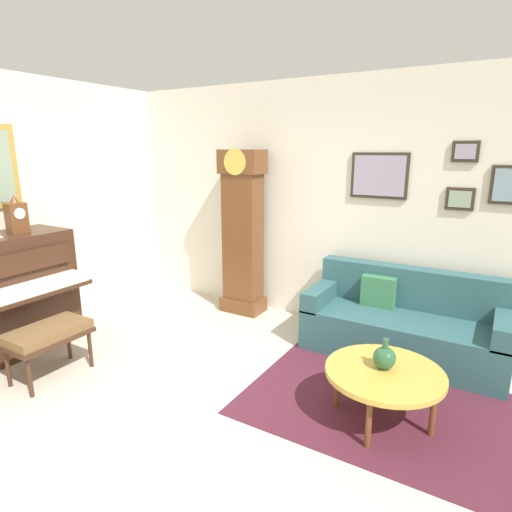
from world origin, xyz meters
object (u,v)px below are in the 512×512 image
mantel_clock (16,216)px  couch (404,324)px  coffee_table (384,374)px  green_jug (384,358)px  grandfather_clock (243,237)px  piano_bench (48,335)px

mantel_clock → couch: bearing=27.7°
coffee_table → couch: bearing=95.5°
mantel_clock → green_jug: 3.69m
grandfather_clock → coffee_table: grandfather_clock is taller
mantel_clock → green_jug: size_ratio=1.58×
coffee_table → mantel_clock: mantel_clock is taller
grandfather_clock → coffee_table: bearing=-32.9°
piano_bench → mantel_clock: (-0.79, 0.31, 0.97)m
couch → green_jug: 1.22m
piano_bench → green_jug: (2.74, 0.92, 0.10)m
mantel_clock → piano_bench: bearing=-21.6°
couch → mantel_clock: bearing=-152.3°
coffee_table → green_jug: green_jug is taller
grandfather_clock → green_jug: grandfather_clock is taller
coffee_table → green_jug: (-0.02, 0.03, 0.12)m
piano_bench → couch: (2.64, 2.12, -0.09)m
green_jug → coffee_table: bearing=-61.1°
couch → coffee_table: bearing=-84.5°
couch → green_jug: bearing=-85.1°
green_jug → mantel_clock: bearing=-170.3°
coffee_table → mantel_clock: size_ratio=2.32×
piano_bench → coffee_table: bearing=17.9°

